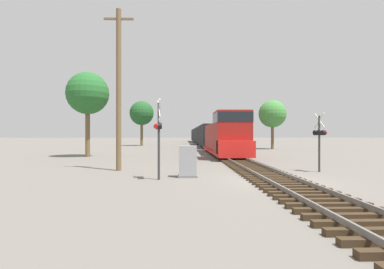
{
  "coord_description": "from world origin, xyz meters",
  "views": [
    {
      "loc": [
        -4.34,
        -13.87,
        2.19
      ],
      "look_at": [
        -3.7,
        7.47,
        2.2
      ],
      "focal_mm": 28.0,
      "sensor_mm": 36.0,
      "label": 1
    }
  ],
  "objects": [
    {
      "name": "crossing_signal_near",
      "position": [
        -5.55,
        0.69,
        2.41
      ],
      "size": [
        0.48,
        1.01,
        3.91
      ],
      "rotation": [
        0.0,
        0.0,
        -1.37
      ],
      "color": "#333333",
      "rests_on": "ground"
    },
    {
      "name": "crossing_signal_far",
      "position": [
        3.69,
        3.45,
        2.15
      ],
      "size": [
        0.49,
        1.01,
        3.47
      ],
      "rotation": [
        0.0,
        0.0,
        1.78
      ],
      "color": "#333333",
      "rests_on": "ground"
    },
    {
      "name": "relay_cabinet",
      "position": [
        -4.1,
        1.49,
        0.8
      ],
      "size": [
        0.98,
        0.63,
        1.62
      ],
      "color": "slate",
      "rests_on": "ground"
    },
    {
      "name": "rail_track_bed",
      "position": [
        0.0,
        -0.0,
        0.14
      ],
      "size": [
        2.6,
        160.0,
        0.31
      ],
      "color": "#382819",
      "rests_on": "ground"
    },
    {
      "name": "tree_far_right",
      "position": [
        -13.75,
        15.89,
        6.22
      ],
      "size": [
        4.14,
        4.14,
        8.34
      ],
      "color": "brown",
      "rests_on": "ground"
    },
    {
      "name": "tree_deep_background",
      "position": [
        -12.53,
        45.55,
        6.41
      ],
      "size": [
        4.76,
        4.76,
        8.84
      ],
      "color": "brown",
      "rests_on": "ground"
    },
    {
      "name": "utility_pole",
      "position": [
        -8.27,
        4.49,
        5.04
      ],
      "size": [
        1.8,
        0.31,
        9.86
      ],
      "color": "brown",
      "rests_on": "ground"
    },
    {
      "name": "ground_plane",
      "position": [
        0.0,
        0.0,
        0.0
      ],
      "size": [
        400.0,
        400.0,
        0.0
      ],
      "primitive_type": "plane",
      "color": "#666059"
    },
    {
      "name": "tree_mid_background",
      "position": [
        9.22,
        31.07,
        5.31
      ],
      "size": [
        4.15,
        4.15,
        7.42
      ],
      "color": "brown",
      "rests_on": "ground"
    },
    {
      "name": "freight_train",
      "position": [
        0.0,
        50.62,
        1.97
      ],
      "size": [
        3.03,
        81.98,
        4.27
      ],
      "color": "maroon",
      "rests_on": "ground"
    }
  ]
}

